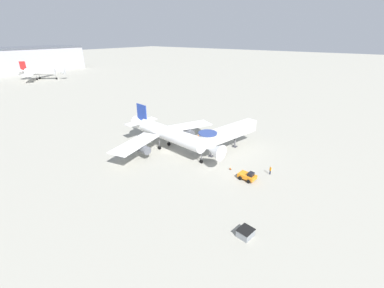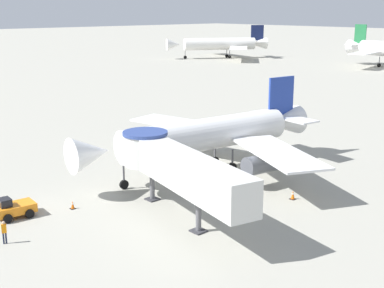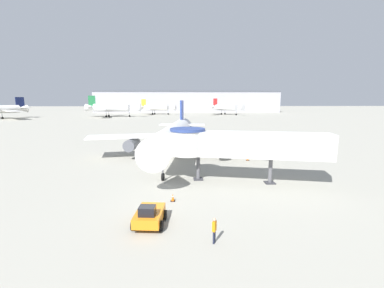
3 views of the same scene
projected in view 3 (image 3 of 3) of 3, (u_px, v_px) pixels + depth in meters
ground_plane at (170, 161)px, 40.09m from camera, size 800.00×800.00×0.00m
main_airplane at (175, 135)px, 39.79m from camera, size 29.65×28.72×9.32m
jet_bridge at (236, 144)px, 29.09m from camera, size 17.79×6.72×6.11m
pushback_tug_orange at (149, 215)px, 19.25m from camera, size 2.52×3.44×1.77m
traffic_cone_near_nose at (173, 198)px, 23.92m from camera, size 0.43×0.43×0.72m
traffic_cone_starboard_wing at (248, 158)px, 40.28m from camera, size 0.51×0.51×0.83m
ground_crew_marshaller at (214, 229)px, 16.74m from camera, size 0.34×0.39×1.77m
background_jet_green_tail at (111, 108)px, 146.49m from camera, size 31.68×32.90×12.09m
background_jet_gold_tail at (156, 108)px, 172.96m from camera, size 26.01×25.87×10.25m
background_jet_red_tail at (225, 108)px, 170.02m from camera, size 25.43×24.08×10.73m
terminal_building at (188, 101)px, 211.40m from camera, size 145.99×26.34×17.12m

